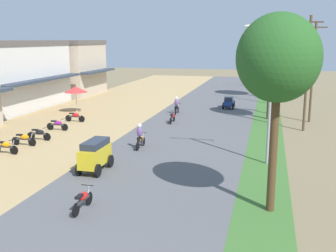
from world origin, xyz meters
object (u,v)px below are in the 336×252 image
(parked_motorbike_fourth, at_px, (24,138))
(car_van_yellow, at_px, (95,154))
(median_tree_nearest, at_px, (278,59))
(median_tree_second, at_px, (271,59))
(streetlamp_far, at_px, (271,58))
(utility_pole_near, at_px, (307,72))
(parked_motorbike_sixth, at_px, (58,124))
(utility_pole_far, at_px, (313,71))
(parked_motorbike_seventh, at_px, (75,116))
(streetlamp_near, at_px, (271,84))
(motorbike_ahead_fourth, at_px, (172,117))
(streetlamp_mid, at_px, (271,62))
(motorbike_ahead_fifth, at_px, (177,106))
(motorbike_ahead_third, at_px, (140,137))
(parked_motorbike_fifth, at_px, (39,133))
(vendor_umbrella, at_px, (76,89))
(median_tree_third, at_px, (271,39))
(motorbike_ahead_second, at_px, (83,199))
(parked_motorbike_third, at_px, (5,146))
(car_sedan_blue, at_px, (229,102))

(parked_motorbike_fourth, relative_size, car_van_yellow, 0.75)
(median_tree_nearest, xyz_separation_m, median_tree_second, (-0.20, 20.33, -0.93))
(streetlamp_far, distance_m, utility_pole_near, 26.89)
(parked_motorbike_sixth, bearing_deg, utility_pole_far, 23.80)
(parked_motorbike_seventh, xyz_separation_m, utility_pole_far, (19.54, 5.12, 3.87))
(median_tree_nearest, height_order, streetlamp_near, median_tree_nearest)
(parked_motorbike_seventh, height_order, motorbike_ahead_fourth, motorbike_ahead_fourth)
(parked_motorbike_fourth, distance_m, motorbike_ahead_fourth, 12.50)
(streetlamp_mid, bearing_deg, motorbike_ahead_fifth, -134.09)
(motorbike_ahead_third, bearing_deg, parked_motorbike_fifth, 176.76)
(vendor_umbrella, relative_size, streetlamp_near, 0.32)
(median_tree_second, distance_m, streetlamp_near, 13.73)
(parked_motorbike_sixth, height_order, motorbike_ahead_third, motorbike_ahead_third)
(parked_motorbike_fourth, distance_m, median_tree_third, 31.78)
(motorbike_ahead_second, bearing_deg, streetlamp_far, 80.77)
(parked_motorbike_seventh, distance_m, streetlamp_far, 32.64)
(vendor_umbrella, bearing_deg, motorbike_ahead_fifth, 9.17)
(parked_motorbike_fourth, relative_size, streetlamp_mid, 0.23)
(median_tree_third, relative_size, streetlamp_mid, 1.12)
(parked_motorbike_seventh, bearing_deg, parked_motorbike_fourth, -87.40)
(parked_motorbike_third, height_order, median_tree_second, median_tree_second)
(parked_motorbike_fourth, height_order, parked_motorbike_fifth, same)
(median_tree_third, bearing_deg, parked_motorbike_third, -118.34)
(parked_motorbike_seventh, relative_size, median_tree_nearest, 0.23)
(median_tree_second, height_order, motorbike_ahead_fifth, median_tree_second)
(parked_motorbike_seventh, xyz_separation_m, median_tree_second, (16.09, 5.38, 4.77))
(parked_motorbike_fourth, relative_size, motorbike_ahead_fourth, 1.00)
(parked_motorbike_fourth, xyz_separation_m, streetlamp_mid, (15.73, 22.62, 4.06))
(parked_motorbike_sixth, bearing_deg, utility_pole_near, 14.40)
(median_tree_second, bearing_deg, median_tree_third, 90.41)
(parked_motorbike_sixth, xyz_separation_m, car_van_yellow, (6.98, -8.59, 0.47))
(median_tree_third, distance_m, streetlamp_near, 27.19)
(utility_pole_near, bearing_deg, streetlamp_mid, 101.58)
(median_tree_third, relative_size, utility_pole_far, 1.05)
(median_tree_second, distance_m, streetlamp_far, 22.76)
(parked_motorbike_third, height_order, parked_motorbike_fourth, same)
(median_tree_third, relative_size, motorbike_ahead_third, 4.93)
(motorbike_ahead_fourth, bearing_deg, median_tree_second, 25.76)
(streetlamp_far, relative_size, car_sedan_blue, 3.36)
(parked_motorbike_third, height_order, utility_pole_near, utility_pole_near)
(streetlamp_far, bearing_deg, parked_motorbike_third, -112.30)
(car_van_yellow, bearing_deg, motorbike_ahead_fourth, 85.68)
(streetlamp_far, xyz_separation_m, motorbike_ahead_third, (-8.01, -35.10, -3.60))
(parked_motorbike_seventh, distance_m, utility_pole_near, 19.26)
(parked_motorbike_fifth, height_order, streetlamp_mid, streetlamp_mid)
(motorbike_ahead_second, relative_size, motorbike_ahead_fourth, 1.00)
(parked_motorbike_fifth, relative_size, median_tree_second, 0.24)
(parked_motorbike_seventh, xyz_separation_m, median_tree_nearest, (16.30, -14.95, 5.70))
(motorbike_ahead_second, bearing_deg, utility_pole_far, 63.94)
(car_sedan_blue, bearing_deg, vendor_umbrella, -156.51)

